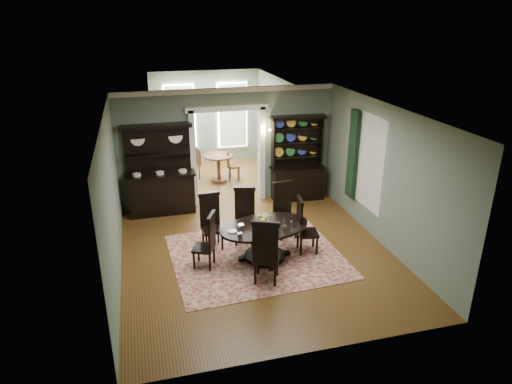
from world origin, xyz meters
TOP-DOWN VIEW (x-y plane):
  - room at (0.00, 0.04)m, footprint 5.51×6.01m
  - parlor at (0.00, 5.53)m, footprint 3.51×3.50m
  - doorway_trim at (0.00, 3.00)m, footprint 2.08×0.25m
  - right_window at (2.69, 0.93)m, footprint 0.15×1.47m
  - wall_sconce at (0.95, 2.85)m, footprint 0.27×0.21m
  - rug at (-0.04, -0.04)m, footprint 3.55×3.09m
  - dining_table at (0.10, -0.15)m, footprint 2.06×2.03m
  - centerpiece at (0.05, -0.10)m, footprint 1.33×0.86m
  - chair_far_left at (-0.85, 0.66)m, footprint 0.48×0.45m
  - chair_far_mid at (-0.11, 0.71)m, footprint 0.56×0.54m
  - chair_far_right at (0.80, 0.77)m, footprint 0.52×0.50m
  - chair_end_left at (-1.05, -0.20)m, footprint 0.54×0.55m
  - chair_end_right at (0.94, -0.09)m, footprint 0.49×0.51m
  - chair_near at (-0.13, -1.05)m, footprint 0.63×0.61m
  - sideboard at (-1.75, 2.74)m, footprint 1.69×0.61m
  - welsh_dresser at (1.82, 2.76)m, footprint 1.46×0.60m
  - parlor_table at (0.02, 4.58)m, footprint 0.87×0.87m
  - parlor_chair_left at (-0.61, 5.00)m, footprint 0.43×0.41m
  - parlor_chair_right at (0.43, 4.61)m, footprint 0.42×0.41m

SIDE VIEW (x-z plane):
  - rug at x=-0.04m, z-range 0.00..0.01m
  - parlor_chair_right at x=0.43m, z-range 0.03..0.92m
  - parlor_chair_left at x=-0.61m, z-range 0.03..0.97m
  - dining_table at x=0.10m, z-range 0.14..0.88m
  - parlor_table at x=0.02m, z-range 0.12..0.93m
  - chair_end_left at x=-1.05m, z-range 0.03..1.18m
  - chair_far_left at x=-0.85m, z-range 0.03..1.24m
  - chair_end_right at x=0.94m, z-range 0.03..1.25m
  - chair_far_mid at x=-0.11m, z-range 0.03..1.26m
  - chair_far_right at x=0.80m, z-range 0.03..1.29m
  - chair_near at x=-0.13m, z-range 0.03..1.35m
  - sideboard at x=-1.75m, z-range -0.34..1.89m
  - centerpiece at x=0.05m, z-range 0.69..0.91m
  - welsh_dresser at x=1.82m, z-range -0.31..1.94m
  - parlor at x=0.00m, z-range 0.01..3.02m
  - room at x=0.00m, z-range 0.07..3.08m
  - right_window at x=2.69m, z-range 0.54..2.66m
  - doorway_trim at x=0.00m, z-range 0.33..2.90m
  - wall_sconce at x=0.95m, z-range 1.79..1.99m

